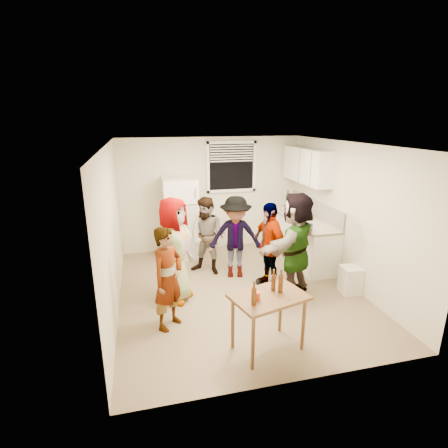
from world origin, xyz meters
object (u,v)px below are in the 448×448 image
object	(u,v)px
guest_stripe	(170,325)
refrigerator	(181,218)
trash_bin	(351,279)
guest_back_left	(208,272)
beer_bottle_table	(273,290)
blue_cup	(310,231)
guest_back_right	(235,276)
serving_table	(267,348)
guest_black	(267,285)
beer_bottle_counter	(303,221)
kettle	(294,214)
guest_orange	(292,293)
guest_grey	(176,299)
wine_bottle	(287,207)
red_cup	(257,300)

from	to	relation	value
guest_stripe	refrigerator	bearing A→B (deg)	33.85
trash_bin	guest_back_left	xyz separation A→B (m)	(-2.21, 1.37, -0.25)
beer_bottle_table	guest_back_left	distance (m)	2.51
blue_cup	guest_back_right	bearing A→B (deg)	166.99
serving_table	guest_stripe	bearing A→B (deg)	144.86
guest_black	beer_bottle_counter	bearing A→B (deg)	115.00
kettle	guest_orange	distance (m)	2.10
blue_cup	guest_back_left	xyz separation A→B (m)	(-1.80, 0.57, -0.90)
guest_black	blue_cup	bearing A→B (deg)	90.48
refrigerator	blue_cup	size ratio (longest dim) A/B	13.15
serving_table	guest_black	bearing A→B (deg)	69.37
serving_table	guest_grey	distance (m)	1.89
guest_back_left	beer_bottle_counter	bearing A→B (deg)	35.37
trash_bin	guest_orange	bearing A→B (deg)	168.54
beer_bottle_table	guest_back_right	world-z (taller)	beer_bottle_table
blue_cup	guest_grey	xyz separation A→B (m)	(-2.53, -0.31, -0.90)
serving_table	refrigerator	bearing A→B (deg)	100.98
blue_cup	guest_back_right	world-z (taller)	blue_cup
serving_table	guest_black	distance (m)	1.83
guest_back_right	beer_bottle_table	bearing A→B (deg)	-80.14
serving_table	trash_bin	bearing A→B (deg)	29.94
kettle	trash_bin	distance (m)	2.05
serving_table	guest_black	world-z (taller)	serving_table
beer_bottle_table	guest_stripe	xyz separation A→B (m)	(-1.28, 0.72, -0.77)
beer_bottle_counter	guest_back_right	distance (m)	1.76
wine_bottle	blue_cup	bearing A→B (deg)	-100.13
guest_back_right	kettle	bearing A→B (deg)	40.37
guest_back_right	guest_black	xyz separation A→B (m)	(0.46, -0.50, 0.00)
guest_back_left	guest_back_right	world-z (taller)	guest_back_right
refrigerator	kettle	size ratio (longest dim) A/B	6.67
beer_bottle_counter	blue_cup	xyz separation A→B (m)	(-0.16, -0.58, 0.00)
blue_cup	guest_back_right	xyz separation A→B (m)	(-1.33, 0.31, -0.90)
guest_back_right	guest_back_left	bearing A→B (deg)	163.42
refrigerator	beer_bottle_table	size ratio (longest dim) A/B	7.84
trash_bin	beer_bottle_table	xyz separation A→B (m)	(-1.83, -0.99, 0.52)
wine_bottle	guest_grey	world-z (taller)	wine_bottle
wine_bottle	trash_bin	distance (m)	2.62
blue_cup	guest_orange	world-z (taller)	blue_cup
beer_bottle_counter	red_cup	size ratio (longest dim) A/B	2.22
trash_bin	kettle	bearing A→B (deg)	95.91
beer_bottle_counter	guest_back_right	xyz separation A→B (m)	(-1.49, -0.28, -0.90)
kettle	red_cup	world-z (taller)	kettle
beer_bottle_counter	serving_table	world-z (taller)	beer_bottle_counter
guest_grey	guest_back_left	bearing A→B (deg)	-5.41
blue_cup	beer_bottle_table	distance (m)	2.29
blue_cup	serving_table	world-z (taller)	blue_cup
guest_back_left	guest_back_right	distance (m)	0.54
blue_cup	guest_orange	xyz separation A→B (m)	(-0.56, -0.60, -0.90)
guest_stripe	guest_back_right	bearing A→B (deg)	0.08
refrigerator	guest_grey	xyz separation A→B (m)	(-0.34, -1.89, -0.85)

